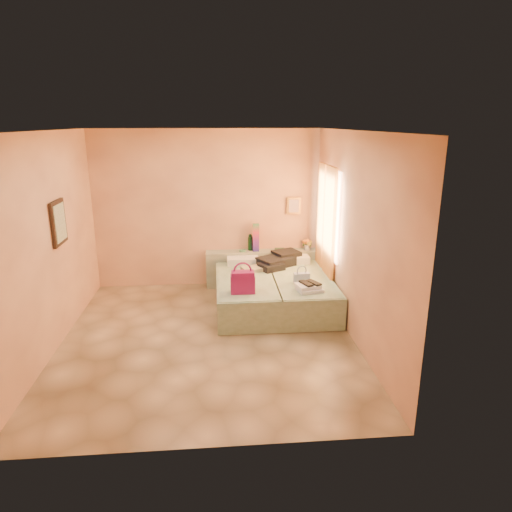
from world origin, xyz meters
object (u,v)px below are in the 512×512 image
Objects in this scene: water_bottle at (250,243)px; flower_vase at (307,244)px; bed_left at (246,293)px; green_book at (280,249)px; blue_handbag at (302,278)px; headboard_ledge at (262,268)px; towel_stack at (309,288)px; bed_right at (301,291)px; magenta_handbag at (243,282)px.

flower_vase is at bearing -4.94° from water_bottle.
water_bottle is at bearing 81.87° from bed_left.
blue_handbag is at bearing -77.99° from green_book.
flower_vase reaches higher than headboard_ledge.
bed_right is at bearing 89.91° from towel_stack.
magenta_handbag reaches higher than bed_left.
blue_handbag is at bearing -104.67° from flower_vase.
magenta_handbag is (-0.24, -1.74, -0.13)m from water_bottle.
flower_vase reaches higher than magenta_handbag.
towel_stack is at bearing -35.94° from bed_left.
water_bottle is 1.15× the size of flower_vase.
water_bottle reaches higher than bed_right.
water_bottle reaches higher than towel_stack.
blue_handbag is (0.47, -1.33, 0.25)m from headboard_ledge.
magenta_handbag reaches higher than towel_stack.
bed_left is 1.15m from towel_stack.
green_book is at bearing 96.88° from towel_stack.
bed_right is at bearing -73.60° from green_book.
bed_right is at bearing -63.43° from headboard_ledge.
magenta_handbag is (-0.09, -0.62, 0.41)m from bed_left.
green_book is at bearing 3.79° from headboard_ledge.
towel_stack is (0.99, -0.03, -0.11)m from magenta_handbag.
towel_stack is at bearing -72.86° from headboard_ledge.
green_book is 0.51m from flower_vase.
magenta_handbag reaches higher than blue_handbag.
bed_left is 7.14× the size of water_bottle.
towel_stack is at bearing -87.15° from blue_handbag.
water_bottle is 1.57× the size of green_book.
bed_right is 0.44m from blue_handbag.
flower_vase is at bearing 70.35° from blue_handbag.
magenta_handbag is 1.01× the size of towel_stack.
magenta_handbag reaches higher than bed_right.
flower_vase is (1.19, 1.03, 0.52)m from bed_left.
green_book is (0.69, 1.07, 0.41)m from bed_left.
flower_vase is (0.82, -0.02, 0.45)m from headboard_ledge.
flower_vase reaches higher than blue_handbag.
bed_left is at bearing 81.77° from magenta_handbag.
headboard_ledge is at bearing 107.14° from towel_stack.
bed_left is 1.34m from green_book.
water_bottle is at bearing 81.74° from magenta_handbag.
bed_right is at bearing -105.86° from flower_vase.
water_bottle is (-0.22, 0.07, 0.47)m from headboard_ledge.
magenta_handbag is at bearing -97.99° from water_bottle.
flower_vase is at bearing 40.77° from bed_left.
blue_handbag is 0.37m from towel_stack.
water_bottle is at bearing 161.26° from headboard_ledge.
headboard_ledge is at bearing -18.74° from water_bottle.
bed_left is at bearing -109.65° from headboard_ledge.
green_book reaches higher than headboard_ledge.
water_bottle is at bearing 175.06° from flower_vase.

